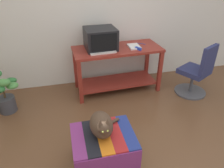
% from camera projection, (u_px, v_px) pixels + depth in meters
% --- Properties ---
extents(ground_plane, '(14.00, 14.00, 0.00)m').
position_uv_depth(ground_plane, '(131.00, 162.00, 2.44)').
color(ground_plane, brown).
extents(back_wall, '(8.00, 0.10, 2.60)m').
position_uv_depth(back_wall, '(96.00, 9.00, 3.51)').
color(back_wall, silver).
rests_on(back_wall, ground_plane).
extents(desk, '(1.45, 0.66, 0.76)m').
position_uv_depth(desk, '(117.00, 62.00, 3.57)').
color(desk, maroon).
rests_on(desk, ground_plane).
extents(tv_monitor, '(0.50, 0.47, 0.33)m').
position_uv_depth(tv_monitor, '(100.00, 39.00, 3.35)').
color(tv_monitor, black).
rests_on(tv_monitor, desk).
extents(keyboard, '(0.41, 0.18, 0.02)m').
position_uv_depth(keyboard, '(103.00, 52.00, 3.27)').
color(keyboard, beige).
rests_on(keyboard, desk).
extents(book, '(0.18, 0.25, 0.03)m').
position_uv_depth(book, '(134.00, 46.00, 3.47)').
color(book, white).
rests_on(book, desk).
extents(ottoman_with_blanket, '(0.66, 0.56, 0.39)m').
position_uv_depth(ottoman_with_blanket, '(104.00, 149.00, 2.35)').
color(ottoman_with_blanket, tan).
rests_on(ottoman_with_blanket, ground_plane).
extents(cat, '(0.36, 0.38, 0.29)m').
position_uv_depth(cat, '(102.00, 125.00, 2.21)').
color(cat, '#473323').
rests_on(cat, ottoman_with_blanket).
extents(potted_plant, '(0.44, 0.38, 0.63)m').
position_uv_depth(potted_plant, '(4.00, 94.00, 3.11)').
color(potted_plant, '#3D3D42').
rests_on(potted_plant, ground_plane).
extents(office_chair, '(0.57, 0.57, 0.89)m').
position_uv_depth(office_chair, '(197.00, 74.00, 3.50)').
color(office_chair, '#4C4C51').
rests_on(office_chair, ground_plane).
extents(stapler, '(0.09, 0.11, 0.04)m').
position_uv_depth(stapler, '(138.00, 49.00, 3.37)').
color(stapler, '#2342B7').
rests_on(stapler, desk).
extents(pen, '(0.11, 0.09, 0.01)m').
position_uv_depth(pen, '(141.00, 44.00, 3.62)').
color(pen, '#2351B2').
rests_on(pen, desk).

